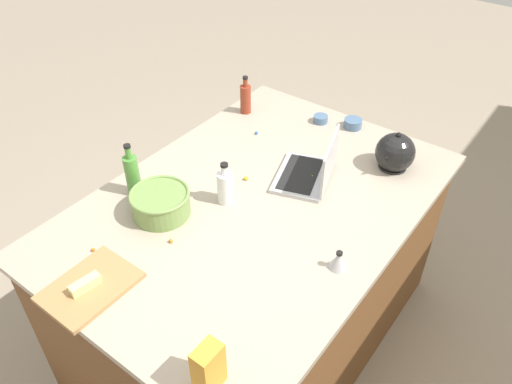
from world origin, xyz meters
TOP-DOWN VIEW (x-y plane):
  - ground_plane at (0.00, 0.00)m, footprint 12.00×12.00m
  - island_counter at (0.00, 0.00)m, footprint 1.73×1.20m
  - laptop at (-0.27, 0.10)m, footprint 0.36×0.31m
  - mixing_bowl_large at (0.29, -0.26)m, footprint 0.25×0.25m
  - bottle_olive at (0.27, -0.45)m, footprint 0.06×0.06m
  - bottle_vinegar at (0.08, -0.10)m, footprint 0.07×0.07m
  - bottle_soy at (-0.56, -0.49)m, footprint 0.06×0.06m
  - kettle at (-0.57, 0.36)m, footprint 0.21×0.18m
  - cutting_board at (0.73, -0.18)m, footprint 0.32×0.23m
  - butter_stick_left at (0.75, -0.18)m, footprint 0.11×0.05m
  - ramekin_small at (-0.77, 0.04)m, footprint 0.09×0.09m
  - ramekin_medium at (-0.72, -0.12)m, footprint 0.07×0.07m
  - kitchen_timer at (0.12, 0.46)m, footprint 0.07×0.07m
  - candy_bag at (0.75, 0.40)m, footprint 0.09×0.06m
  - candy_0 at (0.61, -0.32)m, footprint 0.01×0.01m
  - candy_1 at (0.28, -0.34)m, footprint 0.01×0.01m
  - candy_2 at (0.30, -0.20)m, footprint 0.02×0.02m
  - candy_3 at (-0.09, -0.12)m, footprint 0.02×0.02m
  - candy_4 at (-0.42, -0.31)m, footprint 0.02×0.02m
  - candy_5 at (-0.27, 0.11)m, footprint 0.02×0.02m
  - candy_6 at (0.40, -0.11)m, footprint 0.02×0.02m

SIDE VIEW (x-z plane):
  - ground_plane at x=0.00m, z-range 0.00..0.00m
  - island_counter at x=0.00m, z-range 0.00..0.90m
  - candy_1 at x=0.28m, z-range 0.90..0.91m
  - candy_0 at x=0.61m, z-range 0.90..0.91m
  - candy_6 at x=0.40m, z-range 0.90..0.92m
  - candy_4 at x=-0.42m, z-range 0.90..0.92m
  - candy_2 at x=0.30m, z-range 0.90..0.92m
  - cutting_board at x=0.73m, z-range 0.90..0.92m
  - candy_3 at x=-0.09m, z-range 0.90..0.92m
  - candy_5 at x=-0.27m, z-range 0.90..0.92m
  - ramekin_medium at x=-0.72m, z-range 0.90..0.94m
  - ramekin_small at x=-0.77m, z-range 0.90..0.95m
  - kitchen_timer at x=0.12m, z-range 0.90..0.97m
  - butter_stick_left at x=0.75m, z-range 0.92..0.95m
  - laptop at x=-0.27m, z-range 0.84..1.06m
  - mixing_bowl_large at x=0.29m, z-range 0.90..1.01m
  - bottle_vinegar at x=0.08m, z-range 0.88..1.07m
  - kettle at x=-0.57m, z-range 0.88..1.08m
  - bottle_soy at x=-0.56m, z-range 0.88..1.09m
  - candy_bag at x=0.75m, z-range 0.90..1.07m
  - bottle_olive at x=0.27m, z-range 0.88..1.12m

